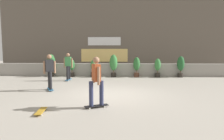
{
  "coord_description": "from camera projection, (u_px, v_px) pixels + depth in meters",
  "views": [
    {
      "loc": [
        0.45,
        -8.65,
        1.95
      ],
      "look_at": [
        0.0,
        1.5,
        0.9
      ],
      "focal_mm": 32.84,
      "sensor_mm": 36.0,
      "label": 1
    }
  ],
  "objects": [
    {
      "name": "potted_plant_0",
      "position": [
        51.0,
        63.0,
        14.43
      ],
      "size": [
        0.55,
        0.55,
        1.58
      ],
      "color": "#2D2823",
      "rests_on": "ground"
    },
    {
      "name": "skateboard_near_camera",
      "position": [
        41.0,
        111.0,
        6.25
      ],
      "size": [
        0.29,
        0.82,
        0.08
      ],
      "color": "#BF8C26",
      "rests_on": "ground"
    },
    {
      "name": "potted_plant_4",
      "position": [
        137.0,
        66.0,
        14.18
      ],
      "size": [
        0.45,
        0.45,
        1.38
      ],
      "color": "brown",
      "rests_on": "ground"
    },
    {
      "name": "planter_wall",
      "position": [
        115.0,
        70.0,
        14.73
      ],
      "size": [
        18.0,
        0.4,
        0.9
      ],
      "primitive_type": "cube",
      "color": "gray",
      "rests_on": "ground"
    },
    {
      "name": "potted_plant_1",
      "position": [
        72.0,
        67.0,
        14.39
      ],
      "size": [
        0.38,
        0.38,
        1.22
      ],
      "color": "#2D2823",
      "rests_on": "ground"
    },
    {
      "name": "ground_plane",
      "position": [
        110.0,
        94.0,
        8.81
      ],
      "size": [
        48.0,
        48.0,
        0.0
      ],
      "primitive_type": "plane",
      "color": "#A8A093"
    },
    {
      "name": "potted_plant_3",
      "position": [
        114.0,
        64.0,
        14.24
      ],
      "size": [
        0.54,
        0.54,
        1.55
      ],
      "color": "#2D2823",
      "rests_on": "ground"
    },
    {
      "name": "potted_plant_5",
      "position": [
        158.0,
        67.0,
        14.13
      ],
      "size": [
        0.41,
        0.41,
        1.29
      ],
      "color": "#2D2823",
      "rests_on": "ground"
    },
    {
      "name": "potted_plant_6",
      "position": [
        181.0,
        65.0,
        14.04
      ],
      "size": [
        0.49,
        0.49,
        1.45
      ],
      "color": "#2D2823",
      "rests_on": "ground"
    },
    {
      "name": "potted_plant_2",
      "position": [
        93.0,
        68.0,
        14.33
      ],
      "size": [
        0.37,
        0.37,
        1.2
      ],
      "color": "#2D2823",
      "rests_on": "ground"
    },
    {
      "name": "skater_by_wall_left",
      "position": [
        96.0,
        80.0,
        6.72
      ],
      "size": [
        0.81,
        0.53,
        1.7
      ],
      "color": "black",
      "rests_on": "ground"
    },
    {
      "name": "building_backdrop",
      "position": [
        116.0,
        34.0,
        18.42
      ],
      "size": [
        20.0,
        2.08,
        6.5
      ],
      "color": "#60564C",
      "rests_on": "ground"
    },
    {
      "name": "skater_far_right",
      "position": [
        68.0,
        65.0,
        12.57
      ],
      "size": [
        0.56,
        0.81,
        1.7
      ],
      "color": "#266699",
      "rests_on": "ground"
    },
    {
      "name": "skater_mid_plaza",
      "position": [
        50.0,
        71.0,
        9.57
      ],
      "size": [
        0.54,
        0.8,
        1.7
      ],
      "color": "#266699",
      "rests_on": "ground"
    }
  ]
}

